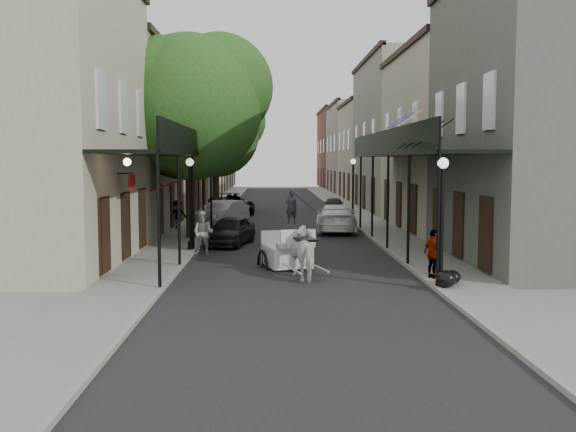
{
  "coord_description": "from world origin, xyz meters",
  "views": [
    {
      "loc": [
        -0.81,
        -20.2,
        3.76
      ],
      "look_at": [
        -0.15,
        4.48,
        1.6
      ],
      "focal_mm": 40.0,
      "sensor_mm": 36.0,
      "label": 1
    }
  ],
  "objects": [
    {
      "name": "car_left_far",
      "position": [
        -3.6,
        24.47,
        0.74
      ],
      "size": [
        3.79,
        5.77,
        1.47
      ],
      "primitive_type": "imported",
      "rotation": [
        0.0,
        0.0,
        0.27
      ],
      "color": "black",
      "rests_on": "ground"
    },
    {
      "name": "sidewalk_right",
      "position": [
        5.0,
        20.0,
        0.06
      ],
      "size": [
        2.2,
        90.0,
        0.12
      ],
      "primitive_type": "cube",
      "color": "gray",
      "rests_on": "ground"
    },
    {
      "name": "pedestrian_walking",
      "position": [
        -3.5,
        5.12,
        0.88
      ],
      "size": [
        1.01,
        0.89,
        1.76
      ],
      "primitive_type": "imported",
      "rotation": [
        0.0,
        0.0,
        -0.3
      ],
      "color": "#ADACA3",
      "rests_on": "ground"
    },
    {
      "name": "pedestrian_sidewalk_left",
      "position": [
        -5.79,
        13.99,
        0.87
      ],
      "size": [
        1.09,
        0.79,
        1.51
      ],
      "primitive_type": "imported",
      "rotation": [
        0.0,
        0.0,
        3.4
      ],
      "color": "gray",
      "rests_on": "sidewalk_left"
    },
    {
      "name": "car_left_near",
      "position": [
        -2.6,
        7.96,
        0.65
      ],
      "size": [
        2.37,
        4.09,
        1.31
      ],
      "primitive_type": "imported",
      "rotation": [
        0.0,
        0.0,
        -0.23
      ],
      "color": "black",
      "rests_on": "ground"
    },
    {
      "name": "car_right_near",
      "position": [
        2.6,
        13.03,
        0.73
      ],
      "size": [
        2.46,
        5.2,
        1.46
      ],
      "primitive_type": "imported",
      "rotation": [
        0.0,
        0.0,
        3.06
      ],
      "color": "white",
      "rests_on": "ground"
    },
    {
      "name": "lamppost_left",
      "position": [
        -4.1,
        6.0,
        2.05
      ],
      "size": [
        0.32,
        0.32,
        3.71
      ],
      "color": "black",
      "rests_on": "sidewalk_left"
    },
    {
      "name": "trash_bags",
      "position": [
        4.32,
        -2.03,
        0.35
      ],
      "size": [
        0.85,
        1.0,
        0.5
      ],
      "color": "black",
      "rests_on": "sidewalk_right"
    },
    {
      "name": "ground",
      "position": [
        0.0,
        0.0,
        0.0
      ],
      "size": [
        140.0,
        140.0,
        0.0
      ],
      "primitive_type": "plane",
      "color": "gray",
      "rests_on": "ground"
    },
    {
      "name": "lamppost_right_far",
      "position": [
        4.1,
        18.0,
        2.05
      ],
      "size": [
        0.32,
        0.32,
        3.71
      ],
      "color": "black",
      "rests_on": "sidewalk_right"
    },
    {
      "name": "carriage",
      "position": [
        -0.36,
        2.34,
        1.07
      ],
      "size": [
        2.09,
        2.71,
        2.76
      ],
      "rotation": [
        0.0,
        0.0,
        0.27
      ],
      "color": "black",
      "rests_on": "ground"
    },
    {
      "name": "tree_near",
      "position": [
        -4.2,
        10.18,
        6.49
      ],
      "size": [
        7.31,
        6.8,
        9.63
      ],
      "color": "#382619",
      "rests_on": "sidewalk_left"
    },
    {
      "name": "building_row_right",
      "position": [
        8.6,
        30.0,
        5.25
      ],
      "size": [
        5.0,
        80.0,
        10.5
      ],
      "primitive_type": "cube",
      "color": "gray",
      "rests_on": "ground"
    },
    {
      "name": "horse",
      "position": [
        0.31,
        -0.14,
        0.83
      ],
      "size": [
        1.37,
        2.12,
        1.65
      ],
      "primitive_type": "imported",
      "rotation": [
        0.0,
        0.0,
        3.41
      ],
      "color": "silver",
      "rests_on": "ground"
    },
    {
      "name": "gallery_right",
      "position": [
        4.79,
        6.98,
        4.05
      ],
      "size": [
        2.2,
        18.05,
        4.88
      ],
      "color": "black",
      "rests_on": "sidewalk_right"
    },
    {
      "name": "car_left_mid",
      "position": [
        -3.6,
        16.99,
        0.7
      ],
      "size": [
        2.99,
        4.51,
        1.41
      ],
      "primitive_type": "imported",
      "rotation": [
        0.0,
        0.0,
        -0.39
      ],
      "color": "#A4A4A9",
      "rests_on": "ground"
    },
    {
      "name": "lamppost_right_near",
      "position": [
        4.1,
        -2.0,
        2.05
      ],
      "size": [
        0.32,
        0.32,
        3.71
      ],
      "color": "black",
      "rests_on": "sidewalk_right"
    },
    {
      "name": "building_row_left",
      "position": [
        -8.6,
        30.0,
        5.25
      ],
      "size": [
        5.0,
        80.0,
        10.5
      ],
      "primitive_type": "cube",
      "color": "#B9B094",
      "rests_on": "ground"
    },
    {
      "name": "sidewalk_left",
      "position": [
        -5.0,
        20.0,
        0.06
      ],
      "size": [
        2.2,
        90.0,
        0.12
      ],
      "primitive_type": "cube",
      "color": "gray",
      "rests_on": "ground"
    },
    {
      "name": "car_right_far",
      "position": [
        3.6,
        24.6,
        0.6
      ],
      "size": [
        1.77,
        3.64,
        1.2
      ],
      "primitive_type": "imported",
      "rotation": [
        0.0,
        0.0,
        3.04
      ],
      "color": "black",
      "rests_on": "ground"
    },
    {
      "name": "tree_far",
      "position": [
        -4.25,
        24.18,
        5.84
      ],
      "size": [
        6.45,
        6.0,
        8.61
      ],
      "color": "#382619",
      "rests_on": "sidewalk_left"
    },
    {
      "name": "gallery_left",
      "position": [
        -4.79,
        6.98,
        4.05
      ],
      "size": [
        2.2,
        18.05,
        4.88
      ],
      "color": "black",
      "rests_on": "sidewalk_left"
    },
    {
      "name": "pedestrian_sidewalk_right",
      "position": [
        4.2,
        -0.76,
        0.88
      ],
      "size": [
        0.68,
        0.96,
        1.51
      ],
      "primitive_type": "imported",
      "rotation": [
        0.0,
        0.0,
        1.96
      ],
      "color": "gray",
      "rests_on": "sidewalk_right"
    },
    {
      "name": "road",
      "position": [
        0.0,
        20.0,
        0.01
      ],
      "size": [
        8.0,
        90.0,
        0.01
      ],
      "primitive_type": "cube",
      "color": "black",
      "rests_on": "ground"
    }
  ]
}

